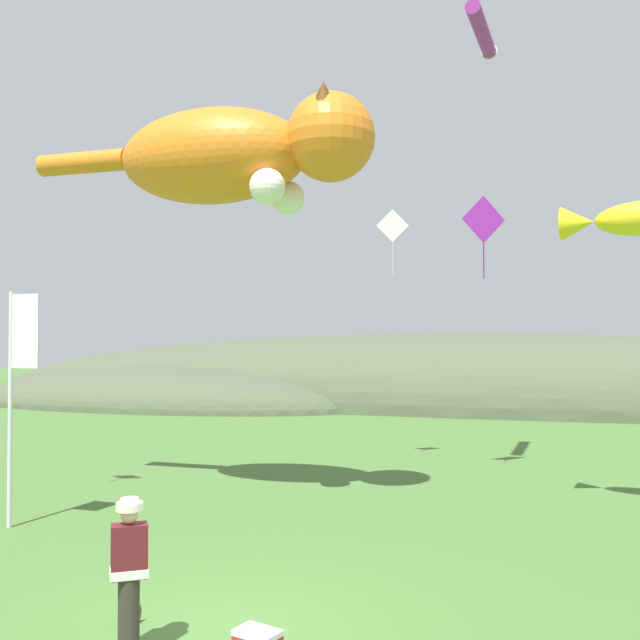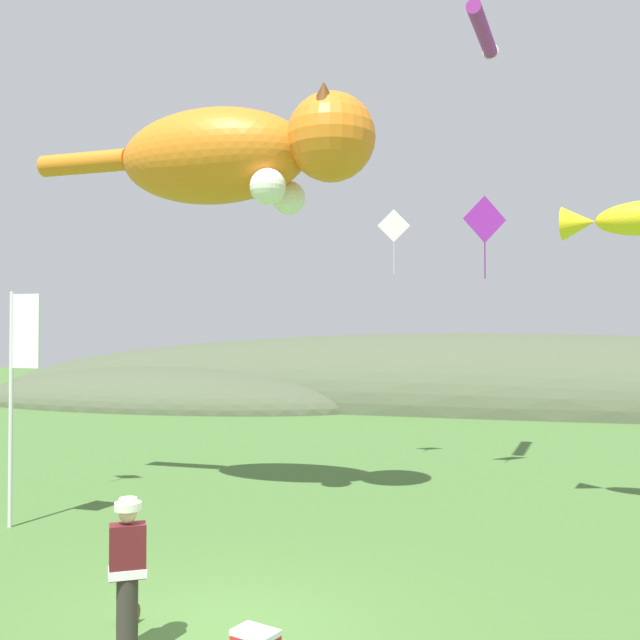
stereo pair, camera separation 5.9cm
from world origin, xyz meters
name	(u,v)px [view 1 (the left image)]	position (x,y,z in m)	size (l,w,h in m)	color
ground_plane	(224,632)	(0.00, 0.00, 0.00)	(120.00, 120.00, 0.00)	#477033
distant_hill_ridge	(424,406)	(-1.94, 28.97, 0.00)	(57.79, 14.80, 7.55)	#4C563D
festival_attendant	(129,571)	(-0.75, -0.93, 0.95)	(0.49, 0.45, 1.77)	#332D28
kite_spool	(131,614)	(-1.20, -0.15, 0.13)	(0.13, 0.27, 0.27)	olive
festival_banner_pole	(17,372)	(-5.72, 3.16, 2.92)	(0.66, 0.08, 4.45)	silver
kite_giant_cat	(237,155)	(-2.43, 5.92, 7.48)	(7.95, 2.26, 2.41)	orange
kite_fish_windsock	(631,219)	(5.44, 6.93, 5.89)	(2.66, 1.23, 0.79)	yellow
kite_tube_streamer	(482,32)	(2.40, 9.99, 11.22)	(0.60, 2.89, 0.44)	#8C268C
kite_diamond_violet	(484,220)	(2.40, 10.31, 6.54)	(1.02, 0.66, 2.11)	purple
kite_diamond_white	(392,227)	(-0.15, 11.39, 6.65)	(0.87, 0.30, 1.81)	white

